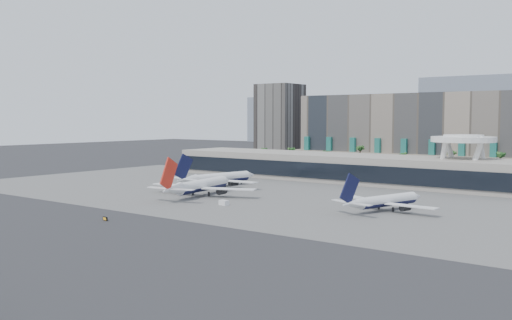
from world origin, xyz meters
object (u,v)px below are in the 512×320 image
Objects in this scene: airliner_right at (384,201)px; airliner_left at (218,178)px; service_vehicle_a at (190,187)px; service_vehicle_b at (224,203)px; taxiway_sign at (105,219)px; airliner_centre at (199,186)px.

airliner_left is at bearing -175.17° from airliner_right.
service_vehicle_a reaches higher than service_vehicle_b.
taxiway_sign is (-8.40, -41.60, -0.31)m from service_vehicle_b.
taxiway_sign is at bearing -87.70° from service_vehicle_a.
airliner_right is at bearing 61.15° from taxiway_sign.
airliner_left is 9.39× the size of service_vehicle_a.
airliner_centre is 24.77m from service_vehicle_b.
airliner_left reaches higher than airliner_right.
service_vehicle_b is at bearing -53.85° from service_vehicle_a.
airliner_centre is 20.11m from service_vehicle_a.
taxiway_sign is at bearing -114.93° from airliner_right.
service_vehicle_a is at bearing -88.18° from airliner_left.
airliner_left is 17.49× the size of taxiway_sign.
service_vehicle_b is at bearing -139.21° from airliner_right.
airliner_right is 84.83m from service_vehicle_a.
airliner_right is 83.88m from taxiway_sign.
airliner_left is at bearing 142.83° from service_vehicle_b.
service_vehicle_b is (35.37, -38.32, -2.86)m from airliner_left.
service_vehicle_a is (-2.28, -14.83, -2.61)m from airliner_left.
airliner_right reaches higher than taxiway_sign.
airliner_right is at bearing 34.37° from service_vehicle_b.
airliner_left is 1.18× the size of airliner_right.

